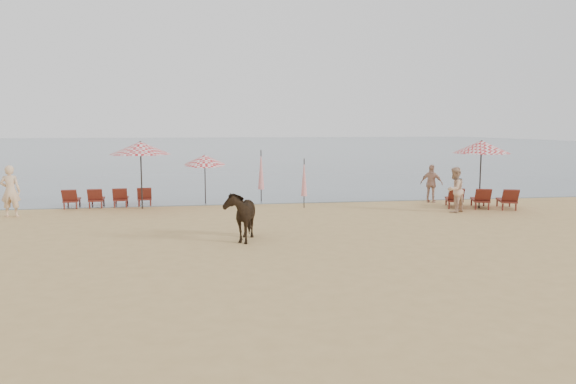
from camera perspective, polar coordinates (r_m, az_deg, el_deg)
name	(u,v)px	position (r m, az deg, el deg)	size (l,w,h in m)	color
ground	(321,258)	(14.23, 3.35, -6.74)	(120.00, 120.00, 0.00)	tan
sea	(213,146)	(93.60, -7.63, 4.64)	(160.00, 140.00, 0.06)	#51606B
lounger_cluster_left	(108,198)	(24.20, -17.77, -0.55)	(3.55, 1.71, 0.55)	maroon
lounger_cluster_right	(481,199)	(23.86, 19.01, -0.64)	(3.02, 2.36, 0.58)	maroon
umbrella_open_left_a	(141,148)	(23.08, -14.76, 4.34)	(2.38, 2.38, 2.71)	black
umbrella_open_left_b	(205,160)	(24.00, -8.45, 3.26)	(1.71, 1.75, 2.18)	black
umbrella_open_right	(481,147)	(23.80, 19.05, 4.34)	(2.25, 2.25, 2.75)	black
umbrella_closed_left	(304,178)	(22.63, 1.65, 1.47)	(0.25, 0.25, 2.02)	black
umbrella_closed_right	(261,170)	(24.49, -2.75, 2.24)	(0.28, 0.28, 2.28)	black
cow	(241,215)	(16.35, -4.85, -2.34)	(0.80, 1.76, 1.48)	black
beachgoer_left	(10,191)	(22.82, -26.37, 0.09)	(0.69, 0.46, 1.90)	#E0B68C
beachgoer_right_a	(455,190)	(22.47, 16.57, 0.22)	(0.85, 0.66, 1.75)	tan
beachgoer_right_b	(432,184)	(25.11, 14.38, 0.84)	(0.97, 0.40, 1.65)	tan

